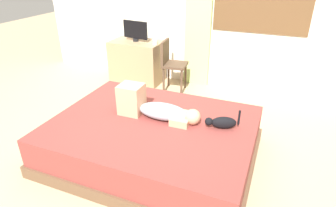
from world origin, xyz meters
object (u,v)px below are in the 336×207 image
desk (137,61)px  person_lying (155,108)px  cat (222,122)px  cup (155,42)px  chair_by_desk (171,62)px  tv_monitor (135,31)px  bed (153,140)px

desk → person_lying: bearing=-57.1°
cat → desk: (-1.94, 1.81, -0.15)m
cup → chair_by_desk: (0.33, -0.10, -0.27)m
person_lying → chair_by_desk: size_ratio=1.09×
cup → chair_by_desk: chair_by_desk is taller
cat → chair_by_desk: size_ratio=0.40×
cat → tv_monitor: tv_monitor is taller
person_lying → chair_by_desk: bearing=105.9°
person_lying → desk: 2.21m
bed → cat: bearing=12.7°
bed → desk: 2.32m
bed → chair_by_desk: bearing=105.7°
person_lying → cup: bearing=114.3°
bed → cat: cat is taller
desk → cup: size_ratio=11.09×
desk → chair_by_desk: chair_by_desk is taller
cat → person_lying: bearing=-176.6°
desk → tv_monitor: size_ratio=1.88×
tv_monitor → chair_by_desk: size_ratio=0.56×
bed → tv_monitor: 2.43m
cat → chair_by_desk: 2.06m
tv_monitor → person_lying: bearing=-56.9°
person_lying → tv_monitor: 2.24m
cat → tv_monitor: bearing=137.2°
bed → cup: (-0.83, 1.91, 0.55)m
person_lying → cat: size_ratio=2.73×
bed → cup: bearing=113.6°
bed → cup: cup is taller
tv_monitor → desk: bearing=0.0°
person_lying → chair_by_desk: chair_by_desk is taller
tv_monitor → chair_by_desk: 0.85m
person_lying → tv_monitor: bearing=123.1°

